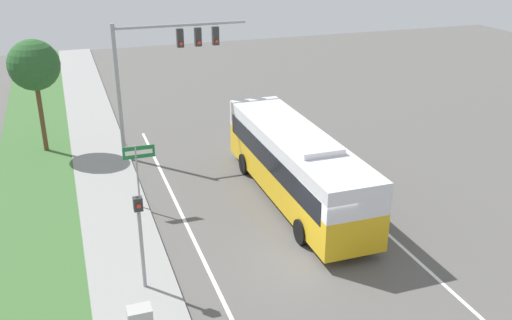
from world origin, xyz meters
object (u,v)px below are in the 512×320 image
Objects in this scene: pedestrian_signal at (140,229)px; street_sign at (138,164)px; bus at (296,162)px; signal_gantry at (162,58)px.

street_sign is (0.76, 5.75, -0.21)m from pedestrian_signal.
pedestrian_signal is 1.16× the size of street_sign.
pedestrian_signal reaches higher than bus.
pedestrian_signal is (-3.02, -11.70, -2.74)m from signal_gantry.
bus is at bearing -60.20° from signal_gantry.
pedestrian_signal reaches higher than street_sign.
signal_gantry reaches higher than bus.
signal_gantry is at bearing 69.21° from street_sign.
signal_gantry is 2.36× the size of street_sign.
bus is 8.45m from pedestrian_signal.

